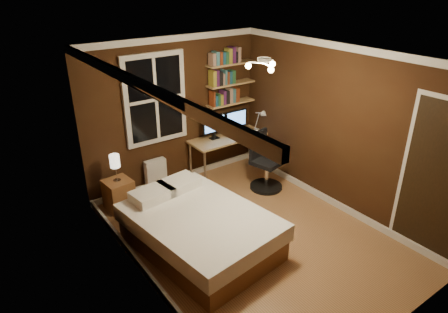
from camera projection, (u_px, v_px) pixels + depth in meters
floor at (252, 235)px, 5.63m from camera, size 4.20×4.20×0.00m
wall_back at (174, 112)px, 6.65m from camera, size 3.20×0.04×2.50m
wall_left at (139, 192)px, 4.26m from camera, size 0.04×4.20×2.50m
wall_right at (338, 129)px, 5.95m from camera, size 0.04×4.20×2.50m
ceiling at (259, 56)px, 4.58m from camera, size 3.20×4.20×0.02m
window at (155, 99)px, 6.31m from camera, size 1.06×0.06×1.46m
door at (435, 183)px, 4.89m from camera, size 0.03×0.82×2.05m
ceiling_fixture at (264, 66)px, 4.54m from camera, size 0.44×0.44×0.18m
bookshelf_lower at (231, 103)px, 7.13m from camera, size 0.92×0.22×0.03m
books_row_lower at (231, 96)px, 7.08m from camera, size 0.54×0.16×0.23m
bookshelf_middle at (231, 84)px, 6.98m from camera, size 0.92×0.22×0.03m
books_row_middle at (231, 76)px, 6.93m from camera, size 0.48×0.16×0.23m
bookshelf_upper at (231, 64)px, 6.84m from camera, size 0.92×0.22×0.03m
books_row_upper at (231, 56)px, 6.78m from camera, size 0.54×0.16×0.23m
bed at (199, 229)px, 5.28m from camera, size 1.66×2.13×0.67m
nightstand at (119, 195)px, 6.18m from camera, size 0.43×0.43×0.49m
bedside_lamp at (116, 168)px, 5.99m from camera, size 0.15×0.15×0.44m
radiator at (156, 174)px, 6.73m from camera, size 0.36×0.13×0.54m
desk at (229, 140)px, 7.17m from camera, size 1.47×0.55×0.70m
monitor_left at (214, 127)px, 6.97m from camera, size 0.45×0.12×0.43m
monitor_right at (236, 122)px, 7.22m from camera, size 0.45×0.12×0.43m
desk_lamp at (260, 120)px, 7.28m from camera, size 0.14×0.32×0.44m
office_chair at (264, 167)px, 6.74m from camera, size 0.55×0.55×1.00m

